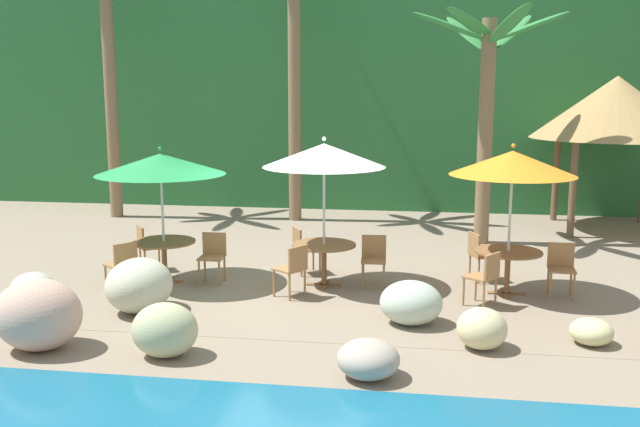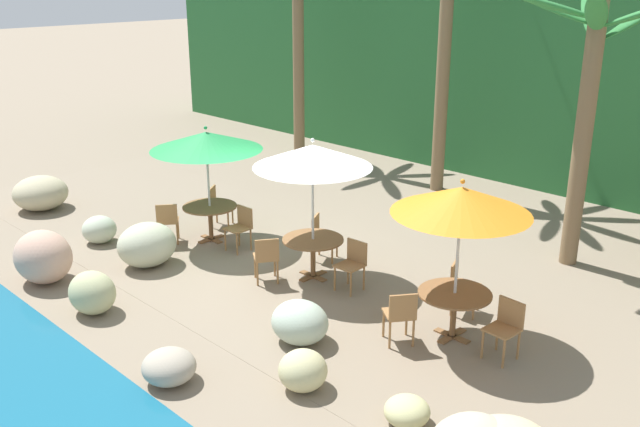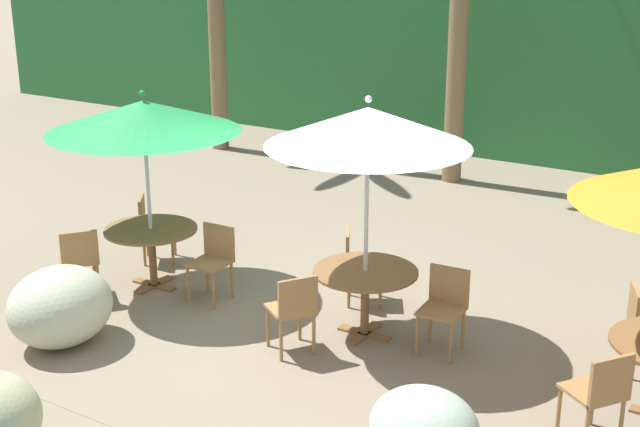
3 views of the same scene
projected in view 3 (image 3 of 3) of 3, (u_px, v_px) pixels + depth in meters
The scene contains 13 objects.
ground_plane at pixel (314, 327), 9.40m from camera, with size 120.00×120.00×0.00m, color gray.
terrace_deck at pixel (314, 327), 9.40m from camera, with size 18.00×5.20×0.01m.
umbrella_green at pixel (143, 116), 9.83m from camera, with size 2.23×2.23×2.38m.
dining_table_green at pixel (151, 238), 10.29m from camera, with size 1.10×1.10×0.74m.
chair_green_seaward at pixel (214, 257), 9.99m from camera, with size 0.43×0.44×0.87m.
chair_green_inland at pixel (151, 223), 11.12m from camera, with size 0.59×0.59×0.87m.
chair_green_left at pixel (79, 258), 9.95m from camera, with size 0.59×0.59×0.87m.
umbrella_white at pixel (368, 127), 8.53m from camera, with size 2.07×2.07×2.57m.
dining_table_white at pixel (365, 281), 9.04m from camera, with size 1.10×1.10×0.74m.
chair_white_seaward at pixel (445, 303), 8.76m from camera, with size 0.44×0.45×0.87m.
chair_white_inland at pixel (357, 261), 9.88m from camera, with size 0.58×0.57×0.87m.
chair_white_left at pixel (294, 308), 8.66m from camera, with size 0.59×0.59×0.87m.
chair_orange_left at pixel (600, 391), 7.10m from camera, with size 0.59×0.59×0.87m.
Camera 3 is at (4.56, -7.22, 4.12)m, focal length 48.73 mm.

